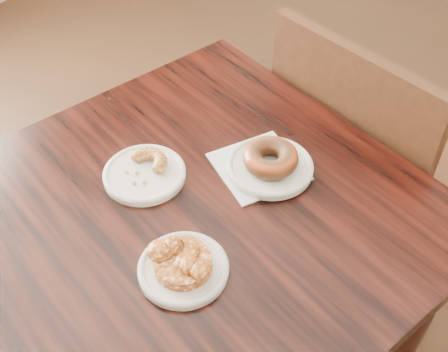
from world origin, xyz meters
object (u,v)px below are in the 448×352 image
Objects in this scene: cafe_table at (199,314)px; glazed_donut at (271,158)px; cruller_fragment at (144,168)px; apple_fritter at (183,261)px; chair_far at (379,163)px.

cafe_table is 7.60× the size of glazed_donut.
cafe_table is at bearing -6.13° from cruller_fragment.
glazed_donut reaches higher than cruller_fragment.
apple_fritter is (0.07, -0.12, 0.40)m from cafe_table.
chair_far reaches higher than glazed_donut.
glazed_donut is at bearing 84.09° from cafe_table.
cafe_table is at bearing 121.30° from apple_fritter.
apple_fritter is 1.47× the size of cruller_fragment.
cruller_fragment is at bearing -170.64° from cafe_table.
chair_far is 8.27× the size of glazed_donut.
cruller_fragment is (-0.13, 0.01, 0.40)m from cafe_table.
glazed_donut is 0.29m from apple_fritter.
chair_far reaches higher than cafe_table.
apple_fritter is at bearing -33.83° from cruller_fragment.
cafe_table is at bearing -111.40° from glazed_donut.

